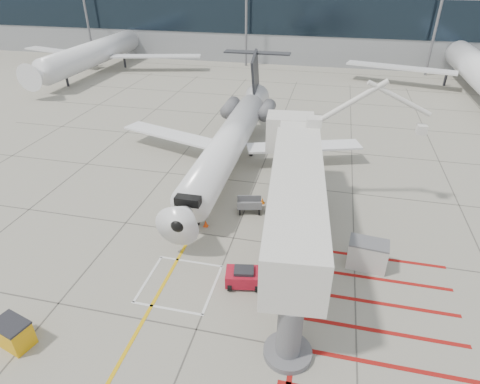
% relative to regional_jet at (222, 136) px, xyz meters
% --- Properties ---
extents(ground_plane, '(260.00, 260.00, 0.00)m').
position_rel_regional_jet_xyz_m(ground_plane, '(2.91, -12.06, -3.95)').
color(ground_plane, gray).
rests_on(ground_plane, ground).
extents(regional_jet, '(24.09, 30.28, 7.90)m').
position_rel_regional_jet_xyz_m(regional_jet, '(0.00, 0.00, 0.00)').
color(regional_jet, white).
rests_on(regional_jet, ground_plane).
extents(jet_bridge, '(11.40, 20.99, 8.08)m').
position_rel_regional_jet_xyz_m(jet_bridge, '(7.01, -9.61, 0.09)').
color(jet_bridge, silver).
rests_on(jet_bridge, ground_plane).
extents(pushback_tug, '(2.28, 1.65, 1.22)m').
position_rel_regional_jet_xyz_m(pushback_tug, '(4.57, -12.28, -3.34)').
color(pushback_tug, '#A81023').
rests_on(pushback_tug, ground_plane).
extents(spill_bin, '(1.91, 1.51, 1.45)m').
position_rel_regional_jet_xyz_m(spill_bin, '(-5.44, -18.87, -3.22)').
color(spill_bin, '#D99A0C').
rests_on(spill_bin, ground_plane).
extents(baggage_cart, '(2.02, 1.53, 1.14)m').
position_rel_regional_jet_xyz_m(baggage_cart, '(3.28, -4.57, -3.38)').
color(baggage_cart, '#5C5C61').
rests_on(baggage_cart, ground_plane).
extents(ground_power_unit, '(2.44, 1.58, 1.83)m').
position_rel_regional_jet_xyz_m(ground_power_unit, '(11.54, -9.00, -3.03)').
color(ground_power_unit, beige).
rests_on(ground_power_unit, ground_plane).
extents(cone_nose, '(0.34, 0.34, 0.47)m').
position_rel_regional_jet_xyz_m(cone_nose, '(0.66, -7.15, -3.71)').
color(cone_nose, '#EC420C').
rests_on(cone_nose, ground_plane).
extents(cone_side, '(0.34, 0.34, 0.48)m').
position_rel_regional_jet_xyz_m(cone_side, '(4.04, -3.19, -3.71)').
color(cone_side, orange).
rests_on(cone_side, ground_plane).
extents(terminal_building, '(180.00, 28.00, 14.00)m').
position_rel_regional_jet_xyz_m(terminal_building, '(12.91, 57.94, 3.05)').
color(terminal_building, gray).
rests_on(terminal_building, ground_plane).
extents(terminal_glass_band, '(180.00, 0.10, 6.00)m').
position_rel_regional_jet_xyz_m(terminal_glass_band, '(12.91, 43.89, 4.05)').
color(terminal_glass_band, black).
rests_on(terminal_glass_band, ground_plane).
extents(bg_aircraft_b, '(33.12, 36.80, 11.04)m').
position_rel_regional_jet_xyz_m(bg_aircraft_b, '(-30.10, 33.94, 1.57)').
color(bg_aircraft_b, silver).
rests_on(bg_aircraft_b, ground_plane).
extents(bg_aircraft_c, '(34.93, 38.81, 11.64)m').
position_rel_regional_jet_xyz_m(bg_aircraft_c, '(27.53, 33.94, 1.87)').
color(bg_aircraft_c, silver).
rests_on(bg_aircraft_c, ground_plane).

